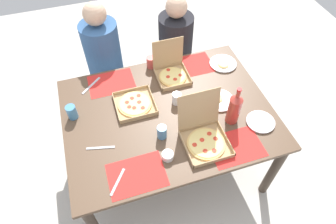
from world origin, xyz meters
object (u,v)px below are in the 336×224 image
(plate_middle, at_px, (260,122))
(pizza_box_center, at_px, (204,136))
(cup_clear_left, at_px, (162,132))
(diner_left_seat, at_px, (106,67))
(pizza_box_corner_right, at_px, (172,71))
(plate_far_right, at_px, (223,64))
(cup_clear_right, at_px, (72,112))
(cup_spare, at_px, (151,62))
(diner_right_seat, at_px, (175,56))
(soda_bottle, at_px, (234,108))
(cup_red, at_px, (177,98))
(pizza_box_edge_far, at_px, (135,104))
(plate_far_left, at_px, (219,100))
(condiment_bowl, at_px, (168,156))

(plate_middle, bearing_deg, pizza_box_center, -178.02)
(cup_clear_left, distance_m, diner_left_seat, 1.08)
(pizza_box_corner_right, xyz_separation_m, plate_far_right, (0.46, -0.01, -0.04))
(cup_clear_left, relative_size, cup_clear_right, 0.91)
(pizza_box_corner_right, bearing_deg, cup_spare, 130.49)
(cup_spare, distance_m, diner_right_seat, 0.53)
(soda_bottle, height_order, cup_red, soda_bottle)
(pizza_box_center, bearing_deg, pizza_box_edge_far, 129.75)
(cup_clear_right, bearing_deg, plate_far_left, -9.55)
(plate_far_left, distance_m, condiment_bowl, 0.63)
(pizza_box_edge_far, relative_size, condiment_bowl, 3.74)
(pizza_box_center, height_order, condiment_bowl, pizza_box_center)
(pizza_box_edge_far, xyz_separation_m, diner_right_seat, (0.56, 0.69, -0.23))
(plate_middle, bearing_deg, plate_far_left, 125.28)
(pizza_box_corner_right, relative_size, cup_clear_right, 2.65)
(condiment_bowl, height_order, diner_right_seat, diner_right_seat)
(cup_spare, bearing_deg, diner_right_seat, 44.51)
(cup_red, xyz_separation_m, cup_clear_right, (-0.76, 0.10, 0.01))
(plate_far_left, height_order, cup_clear_left, cup_clear_left)
(cup_clear_left, xyz_separation_m, cup_clear_right, (-0.56, 0.36, 0.00))
(pizza_box_corner_right, xyz_separation_m, cup_clear_right, (-0.81, -0.19, 0.01))
(plate_far_right, distance_m, cup_clear_left, 0.90)
(pizza_box_corner_right, relative_size, cup_red, 3.11)
(plate_far_right, bearing_deg, plate_middle, -90.28)
(plate_far_right, relative_size, cup_clear_left, 2.28)
(cup_clear_left, xyz_separation_m, condiment_bowl, (-0.01, -0.17, -0.03))
(soda_bottle, relative_size, cup_clear_left, 3.24)
(cup_clear_left, bearing_deg, plate_far_left, 19.42)
(cup_clear_left, height_order, cup_clear_right, cup_clear_right)
(cup_red, relative_size, condiment_bowl, 1.21)
(pizza_box_edge_far, height_order, cup_clear_right, cup_clear_right)
(cup_clear_right, height_order, diner_right_seat, diner_right_seat)
(plate_middle, xyz_separation_m, soda_bottle, (-0.19, 0.09, 0.12))
(cup_red, bearing_deg, plate_middle, -35.38)
(diner_left_seat, bearing_deg, diner_right_seat, 0.00)
(plate_far_right, relative_size, diner_left_seat, 0.19)
(plate_far_right, bearing_deg, condiment_bowl, -135.09)
(pizza_box_edge_far, relative_size, plate_far_left, 1.28)
(cup_red, bearing_deg, condiment_bowl, -115.58)
(cup_spare, bearing_deg, pizza_box_corner_right, -49.51)
(plate_far_right, relative_size, diner_right_seat, 0.20)
(plate_far_left, relative_size, cup_spare, 2.28)
(pizza_box_center, distance_m, pizza_box_corner_right, 0.67)
(plate_far_right, distance_m, condiment_bowl, 1.02)
(plate_middle, bearing_deg, pizza_box_corner_right, 124.84)
(plate_far_left, relative_size, condiment_bowl, 2.93)
(plate_middle, bearing_deg, diner_left_seat, 129.83)
(plate_far_right, bearing_deg, diner_left_seat, 153.01)
(condiment_bowl, height_order, diner_left_seat, diner_left_seat)
(plate_far_right, xyz_separation_m, cup_clear_right, (-1.27, -0.19, 0.05))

